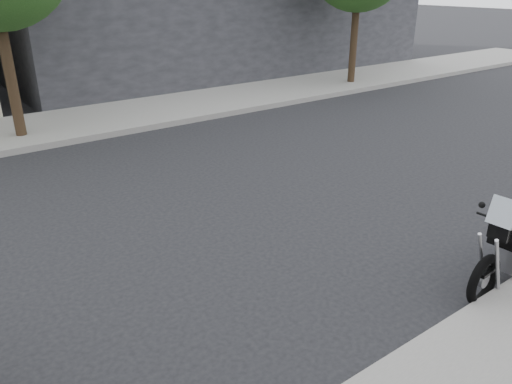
# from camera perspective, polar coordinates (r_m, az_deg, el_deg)

# --- Properties ---
(ground) EXTENTS (120.00, 120.00, 0.00)m
(ground) POSITION_cam_1_polar(r_m,az_deg,el_deg) (8.40, -2.26, -1.60)
(ground) COLOR black
(ground) RESTS_ON ground
(far_sidewalk) EXTENTS (44.00, 3.00, 0.15)m
(far_sidewalk) POSITION_cam_1_polar(r_m,az_deg,el_deg) (13.95, -17.62, 7.84)
(far_sidewalk) COLOR gray
(far_sidewalk) RESTS_ON ground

